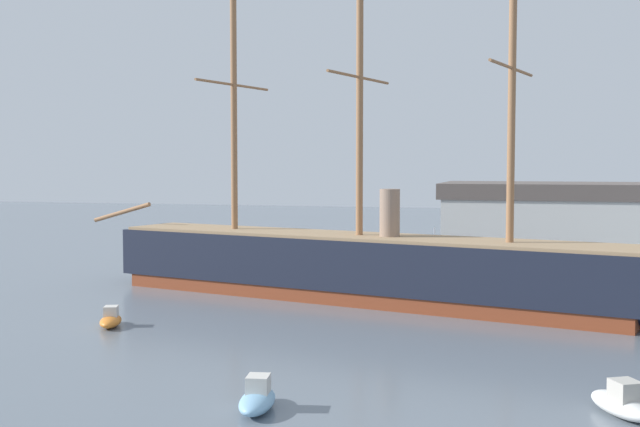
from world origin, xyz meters
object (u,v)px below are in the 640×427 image
motorboat_alongside_bow (111,320)px  sailboat_distant_centre (435,277)px  tall_ship (359,266)px  motorboat_near_centre (257,399)px  motorboat_mid_right (622,403)px

motorboat_alongside_bow → sailboat_distant_centre: (20.36, 29.02, -0.06)m
tall_ship → sailboat_distant_centre: (5.06, 13.01, -2.61)m
motorboat_near_centre → motorboat_alongside_bow: bearing=137.5°
tall_ship → motorboat_alongside_bow: tall_ship is taller
motorboat_near_centre → motorboat_mid_right: bearing=12.7°
motorboat_alongside_bow → sailboat_distant_centre: 35.45m
motorboat_near_centre → sailboat_distant_centre: bearing=86.2°
tall_ship → motorboat_mid_right: 34.12m
motorboat_near_centre → motorboat_alongside_bow: (-17.39, 15.92, -0.06)m
sailboat_distant_centre → motorboat_near_centre: bearing=-93.8°
motorboat_mid_right → sailboat_distant_centre: (-14.20, 41.07, -0.16)m
motorboat_near_centre → tall_ship: bearing=93.7°
motorboat_near_centre → sailboat_distant_centre: sailboat_distant_centre is taller
motorboat_near_centre → motorboat_mid_right: motorboat_mid_right is taller
motorboat_near_centre → motorboat_alongside_bow: 23.58m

